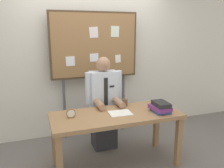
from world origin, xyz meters
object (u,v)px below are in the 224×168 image
at_px(person, 104,107).
at_px(desk_clock, 71,114).
at_px(desk, 116,120).
at_px(open_notebook, 120,113).
at_px(bulletin_board, 95,47).
at_px(pen_holder, 125,102).
at_px(book_stack, 160,107).

relative_size(person, desk_clock, 12.40).
height_order(desk, open_notebook, open_notebook).
distance_m(bulletin_board, pen_holder, 1.06).
bearing_deg(pen_holder, open_notebook, -123.43).
xyz_separation_m(book_stack, open_notebook, (-0.51, 0.12, -0.06)).
height_order(person, book_stack, person).
bearing_deg(book_stack, person, 129.98).
bearing_deg(desk, book_stack, -13.85).
bearing_deg(desk, desk_clock, 175.37).
distance_m(bulletin_board, book_stack, 1.45).
bearing_deg(open_notebook, book_stack, -12.94).
distance_m(desk_clock, pen_holder, 0.82).
bearing_deg(person, desk, -90.00).
height_order(desk, person, person).
xyz_separation_m(bulletin_board, pen_holder, (0.23, -0.75, -0.72)).
xyz_separation_m(bulletin_board, desk_clock, (-0.57, -0.96, -0.72)).
height_order(bulletin_board, desk_clock, bulletin_board).
distance_m(person, pen_holder, 0.38).
bearing_deg(book_stack, bulletin_board, 116.06).
bearing_deg(desk_clock, person, 40.38).
height_order(desk, bulletin_board, bulletin_board).
bearing_deg(bulletin_board, book_stack, -63.94).
height_order(book_stack, open_notebook, book_stack).
bearing_deg(person, book_stack, -50.02).
xyz_separation_m(desk, open_notebook, (0.05, -0.02, 0.10)).
xyz_separation_m(desk, bulletin_board, (0.00, 1.00, 0.86)).
bearing_deg(open_notebook, desk_clock, 173.86).
bearing_deg(desk_clock, pen_holder, 14.55).
height_order(bulletin_board, book_stack, bulletin_board).
distance_m(desk, book_stack, 0.60).
height_order(person, open_notebook, person).
bearing_deg(desk, open_notebook, -23.35).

